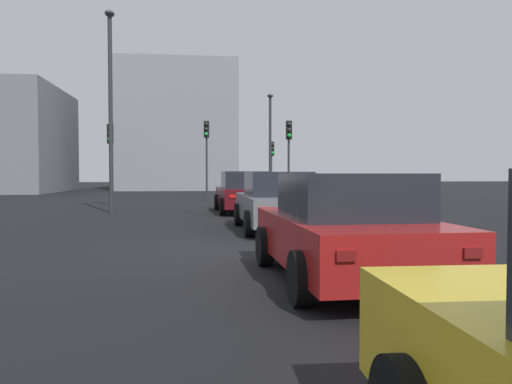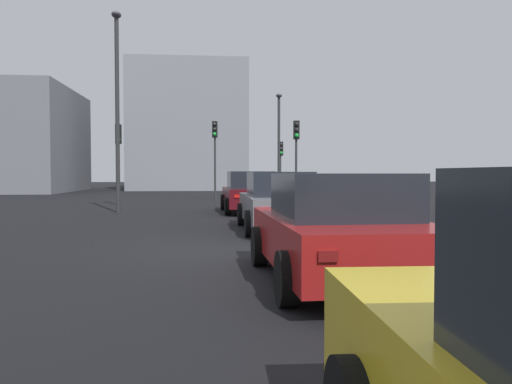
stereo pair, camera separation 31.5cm
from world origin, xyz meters
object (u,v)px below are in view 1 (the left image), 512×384
car_red_left_third (346,229)px  traffic_light_near_right (207,144)px  car_maroon_left_lead (244,193)px  street_lamp_kerbside (270,136)px  street_lamp_far (110,95)px  car_grey_left_second (277,202)px  traffic_light_near_left (272,157)px  traffic_light_far_left (110,147)px  traffic_light_far_right (289,144)px

car_red_left_third → traffic_light_near_right: size_ratio=0.96×
car_maroon_left_lead → traffic_light_near_right: (8.85, 1.24, 2.39)m
car_maroon_left_lead → street_lamp_kerbside: 11.58m
car_maroon_left_lead → street_lamp_far: street_lamp_far is taller
car_grey_left_second → traffic_light_near_left: (18.92, -2.74, 1.80)m
traffic_light_far_left → street_lamp_kerbside: size_ratio=0.60×
car_grey_left_second → traffic_light_near_right: (15.15, 1.49, 2.40)m
traffic_light_far_left → car_maroon_left_lead: bearing=47.9°
street_lamp_far → traffic_light_far_left: bearing=9.4°
traffic_light_near_left → street_lamp_kerbside: 2.17m
car_maroon_left_lead → car_grey_left_second: bearing=-179.3°
traffic_light_far_left → street_lamp_far: 4.79m
car_grey_left_second → street_lamp_kerbside: 17.60m
street_lamp_kerbside → traffic_light_near_left: bearing=-11.7°
traffic_light_far_right → street_lamp_kerbside: bearing=-177.6°
car_grey_left_second → traffic_light_far_right: (11.17, -2.40, 2.17)m
car_red_left_third → traffic_light_far_left: traffic_light_far_left is taller
car_maroon_left_lead → street_lamp_kerbside: bearing=-15.2°
car_maroon_left_lead → car_red_left_third: 12.67m
car_red_left_third → traffic_light_far_right: 17.83m
traffic_light_near_left → street_lamp_far: street_lamp_far is taller
street_lamp_kerbside → car_grey_left_second: bearing=172.1°
car_grey_left_second → traffic_light_near_right: bearing=5.2°
car_maroon_left_lead → street_lamp_kerbside: (10.87, -2.63, 3.01)m
car_maroon_left_lead → traffic_light_near_left: size_ratio=1.29×
street_lamp_far → street_lamp_kerbside: bearing=-35.9°
car_maroon_left_lead → car_red_left_third: car_maroon_left_lead is taller
car_grey_left_second → street_lamp_far: (6.60, 5.29, 3.72)m
car_grey_left_second → traffic_light_near_left: bearing=-8.7°
car_grey_left_second → traffic_light_far_left: size_ratio=1.17×
traffic_light_far_left → car_red_left_third: bearing=16.1°
traffic_light_near_left → street_lamp_kerbside: (-1.75, 0.36, 1.23)m
traffic_light_near_right → traffic_light_far_right: bearing=51.9°
traffic_light_near_right → traffic_light_far_right: (-3.98, -3.89, -0.23)m
car_red_left_third → traffic_light_near_left: (25.28, -2.78, 1.82)m
car_red_left_third → traffic_light_far_right: size_ratio=1.05×
car_maroon_left_lead → street_lamp_far: size_ratio=0.59×
car_red_left_third → street_lamp_kerbside: street_lamp_kerbside is taller
car_maroon_left_lead → traffic_light_near_right: bearing=6.4°
car_maroon_left_lead → traffic_light_far_right: bearing=-30.2°
car_grey_left_second → street_lamp_kerbside: street_lamp_kerbside is taller
street_lamp_kerbside → traffic_light_far_left: bearing=126.3°
traffic_light_near_right → street_lamp_kerbside: 4.41m
car_grey_left_second → traffic_light_near_right: size_ratio=1.01×
car_maroon_left_lead → traffic_light_near_right: traffic_light_near_right is taller
traffic_light_near_left → street_lamp_kerbside: bearing=-19.3°
traffic_light_near_left → traffic_light_near_right: bearing=-55.9°
car_maroon_left_lead → traffic_light_near_left: traffic_light_near_left is taller
street_lamp_kerbside → street_lamp_far: bearing=144.1°
street_lamp_far → traffic_light_near_left: bearing=-33.1°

